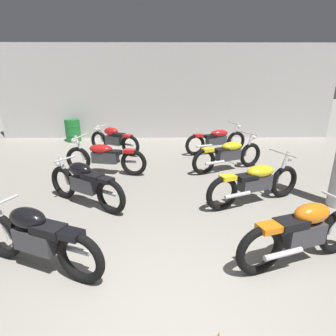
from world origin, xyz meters
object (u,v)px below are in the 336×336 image
at_px(motorcycle_left_row_0, 36,237).
at_px(oil_drum, 73,130).
at_px(motorcycle_right_row_0, 303,232).
at_px(motorcycle_right_row_2, 229,154).
at_px(motorcycle_left_row_2, 105,157).
at_px(motorcycle_right_row_3, 217,140).
at_px(motorcycle_left_row_3, 114,139).
at_px(motorcycle_left_row_1, 85,183).
at_px(motorcycle_right_row_1, 256,182).

relative_size(motorcycle_left_row_0, oil_drum, 2.20).
relative_size(motorcycle_right_row_0, motorcycle_right_row_2, 0.94).
xyz_separation_m(motorcycle_left_row_2, motorcycle_right_row_3, (3.21, 1.95, 0.00)).
bearing_deg(motorcycle_right_row_2, motorcycle_left_row_2, -176.10).
xyz_separation_m(motorcycle_left_row_3, oil_drum, (-1.90, 1.79, -0.03)).
bearing_deg(motorcycle_left_row_1, motorcycle_left_row_2, 90.12).
distance_m(motorcycle_left_row_3, oil_drum, 2.61).
height_order(motorcycle_left_row_2, motorcycle_right_row_2, same).
bearing_deg(oil_drum, motorcycle_right_row_2, -34.09).
height_order(motorcycle_left_row_3, motorcycle_right_row_3, motorcycle_right_row_3).
bearing_deg(motorcycle_right_row_2, motorcycle_right_row_0, -88.31).
xyz_separation_m(motorcycle_right_row_2, oil_drum, (-5.23, 3.54, -0.03)).
relative_size(motorcycle_right_row_0, motorcycle_right_row_1, 0.93).
bearing_deg(motorcycle_left_row_1, motorcycle_right_row_3, 49.56).
relative_size(motorcycle_left_row_0, motorcycle_right_row_3, 0.90).
relative_size(motorcycle_right_row_0, oil_drum, 2.23).
distance_m(motorcycle_left_row_2, motorcycle_left_row_3, 1.97).
distance_m(motorcycle_left_row_3, motorcycle_right_row_3, 3.33).
height_order(motorcycle_left_row_1, motorcycle_right_row_0, same).
bearing_deg(oil_drum, motorcycle_left_row_0, -75.34).
height_order(motorcycle_right_row_2, oil_drum, motorcycle_right_row_2).
bearing_deg(motorcycle_right_row_2, motorcycle_left_row_3, 152.31).
bearing_deg(motorcycle_right_row_0, motorcycle_left_row_3, 121.89).
bearing_deg(motorcycle_right_row_0, oil_drum, 126.09).
bearing_deg(motorcycle_left_row_1, motorcycle_right_row_0, -27.86).
bearing_deg(motorcycle_right_row_1, oil_drum, 133.83).
relative_size(motorcycle_left_row_0, motorcycle_right_row_0, 0.98).
bearing_deg(oil_drum, motorcycle_right_row_1, -46.17).
height_order(motorcycle_left_row_1, motorcycle_right_row_1, motorcycle_right_row_1).
bearing_deg(motorcycle_right_row_2, motorcycle_right_row_3, 90.03).
distance_m(motorcycle_left_row_1, motorcycle_right_row_3, 4.94).
bearing_deg(motorcycle_right_row_3, motorcycle_left_row_1, -130.44).
height_order(motorcycle_left_row_2, motorcycle_right_row_3, same).
xyz_separation_m(motorcycle_right_row_1, oil_drum, (-5.30, 5.52, -0.03)).
xyz_separation_m(motorcycle_left_row_0, motorcycle_left_row_2, (0.08, 3.65, -0.01)).
bearing_deg(motorcycle_right_row_3, motorcycle_left_row_2, -148.74).
relative_size(motorcycle_left_row_3, oil_drum, 2.07).
relative_size(motorcycle_left_row_0, motorcycle_right_row_1, 0.91).
distance_m(motorcycle_right_row_1, oil_drum, 7.65).
height_order(motorcycle_right_row_0, motorcycle_right_row_3, motorcycle_right_row_3).
bearing_deg(motorcycle_right_row_1, motorcycle_right_row_2, 92.16).
height_order(motorcycle_left_row_1, motorcycle_right_row_3, motorcycle_right_row_3).
bearing_deg(motorcycle_right_row_3, oil_drum, 160.90).
height_order(motorcycle_left_row_1, motorcycle_left_row_2, motorcycle_left_row_2).
distance_m(motorcycle_left_row_0, motorcycle_left_row_1, 1.84).
relative_size(motorcycle_left_row_0, motorcycle_right_row_2, 0.92).
bearing_deg(motorcycle_left_row_2, oil_drum, 118.24).
xyz_separation_m(motorcycle_left_row_1, motorcycle_right_row_3, (3.20, 3.76, -0.01)).
distance_m(motorcycle_left_row_3, motorcycle_right_row_1, 5.05).
relative_size(motorcycle_right_row_0, motorcycle_right_row_3, 0.91).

